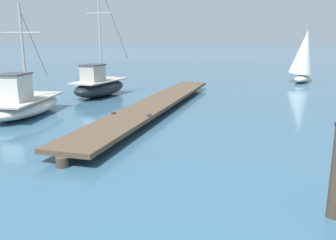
{
  "coord_description": "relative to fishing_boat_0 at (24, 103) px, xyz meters",
  "views": [
    {
      "loc": [
        0.93,
        0.56,
        3.54
      ],
      "look_at": [
        -2.25,
        9.19,
        1.4
      ],
      "focal_mm": 37.44,
      "sensor_mm": 36.0,
      "label": 1
    }
  ],
  "objects": [
    {
      "name": "fishing_boat_1",
      "position": [
        0.35,
        6.15,
        0.09
      ],
      "size": [
        2.18,
        5.98,
        7.44
      ],
      "color": "black",
      "rests_on": "ground"
    },
    {
      "name": "distant_sailboat",
      "position": [
        12.31,
        18.42,
        1.5
      ],
      "size": [
        2.52,
        3.86,
        4.72
      ],
      "color": "silver",
      "rests_on": "ground"
    },
    {
      "name": "floating_dock",
      "position": [
        5.37,
        3.34,
        -0.23
      ],
      "size": [
        2.81,
        17.17,
        0.53
      ],
      "color": "brown",
      "rests_on": "ground"
    },
    {
      "name": "fishing_boat_0",
      "position": [
        0.0,
        0.0,
        0.0
      ],
      "size": [
        3.32,
        5.4,
        5.1
      ],
      "color": "silver",
      "rests_on": "ground"
    }
  ]
}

